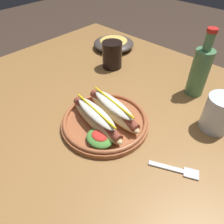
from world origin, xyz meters
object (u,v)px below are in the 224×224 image
Objects in this scene: soda_cup at (112,55)px; side_bowl at (114,43)px; fork at (178,170)px; hot_dog_plate at (105,119)px; glass_bottle at (200,70)px; water_cup at (219,114)px.

soda_cup is 0.18m from side_bowl.
fork is 0.53m from soda_cup.
hot_dog_plate is 0.35m from glass_bottle.
hot_dog_plate is at bearing -50.09° from side_bowl.
soda_cup reaches higher than hot_dog_plate.
water_cup is (0.24, 0.21, 0.03)m from hot_dog_plate.
fork is 1.11× the size of soda_cup.
hot_dog_plate is 2.20× the size of fork.
fork is 0.52× the size of glass_bottle.
side_bowl is at bearing 130.79° from soda_cup.
soda_cup is 0.34m from glass_bottle.
water_cup reaches higher than side_bowl.
soda_cup is 0.56× the size of side_bowl.
hot_dog_plate is 0.35m from soda_cup.
water_cup reaches higher than fork.
glass_bottle is at bearing -8.76° from side_bowl.
hot_dog_plate reaches higher than fork.
water_cup is at bearing -43.78° from glass_bottle.
glass_bottle reaches higher than side_bowl.
glass_bottle is at bearing 70.92° from hot_dog_plate.
hot_dog_plate is 0.52m from side_bowl.
soda_cup is 0.46m from water_cup.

